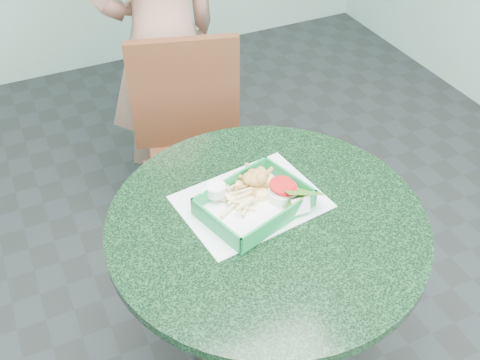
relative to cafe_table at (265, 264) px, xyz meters
name	(u,v)px	position (x,y,z in m)	size (l,w,h in m)	color
cafe_table	(265,264)	(0.00, 0.00, 0.00)	(0.89, 0.89, 0.75)	#323232
dining_chair	(197,143)	(0.06, 0.71, -0.05)	(0.42, 0.42, 0.93)	#361B11
diner_person	(162,29)	(0.07, 1.06, 0.28)	(0.63, 0.41, 1.72)	tan
placemat	(251,207)	(-0.01, 0.08, 0.17)	(0.39, 0.29, 0.00)	white
food_basket	(254,211)	(-0.02, 0.04, 0.19)	(0.28, 0.21, 0.06)	#127E3D
crab_sandwich	(263,186)	(0.03, 0.10, 0.22)	(0.11, 0.11, 0.07)	#EEC36D
fries_pile	(235,200)	(-0.06, 0.09, 0.21)	(0.10, 0.11, 0.04)	#EFD891
sauce_ramekin	(221,188)	(-0.08, 0.14, 0.22)	(0.06, 0.06, 0.03)	silver
garnish_cup	(290,203)	(0.07, 0.01, 0.21)	(0.13, 0.12, 0.05)	white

